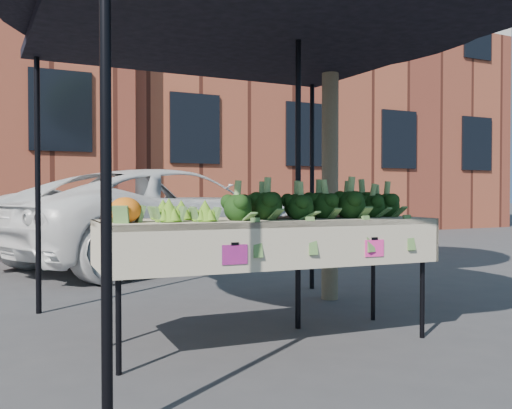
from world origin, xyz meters
name	(u,v)px	position (x,y,z in m)	size (l,w,h in m)	color
ground	(279,336)	(0.00, 0.00, 0.00)	(90.00, 90.00, 0.00)	#353538
table	(268,281)	(-0.16, -0.13, 0.45)	(2.45, 0.97, 0.90)	#C0B498
canopy	(254,157)	(-0.09, 0.22, 1.37)	(3.16, 3.16, 2.74)	black
broccoli_heap	(312,200)	(0.23, -0.10, 1.03)	(1.60, 0.57, 0.26)	black
romanesco_cluster	(179,206)	(-0.82, -0.09, 1.00)	(0.43, 0.57, 0.20)	#6CA322
cauliflower_pair	(125,208)	(-1.21, -0.18, 0.99)	(0.20, 0.20, 0.18)	orange
vehicle	(169,95)	(0.63, 4.61, 2.58)	(2.38, 1.43, 5.15)	white
street_tree	(330,60)	(1.19, 1.07, 2.44)	(2.47, 2.47, 4.87)	#1E4C14
building_right	(281,96)	(7.00, 12.50, 4.25)	(12.00, 8.00, 8.50)	brown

